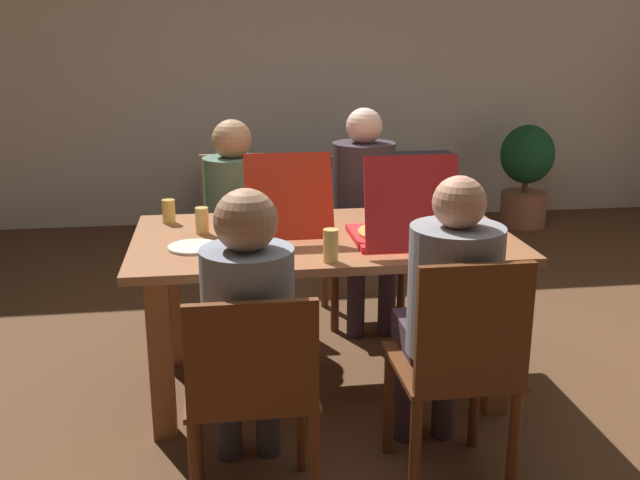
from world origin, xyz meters
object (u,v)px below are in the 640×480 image
(plate_1, at_px, (401,213))
(couch, at_px, (323,205))
(plate_0, at_px, (194,247))
(drinking_glass_2, at_px, (169,211))
(pizza_box_0, at_px, (285,218))
(pizza_box_1, at_px, (399,230))
(person_1, at_px, (248,320))
(chair_2, at_px, (459,366))
(chair_3, at_px, (235,237))
(chair_1, at_px, (252,389))
(drinking_glass_0, at_px, (202,221))
(chair_0, at_px, (359,232))
(person_0, at_px, (365,198))
(potted_plant, at_px, (526,171))
(drinking_glass_1, at_px, (465,222))
(person_2, at_px, (449,302))
(person_3, at_px, (234,207))
(dining_table, at_px, (323,262))
(drinking_glass_3, at_px, (331,246))

(plate_1, distance_m, couch, 2.34)
(plate_0, height_order, drinking_glass_2, drinking_glass_2)
(pizza_box_0, xyz_separation_m, pizza_box_1, (0.48, -0.29, 0.00))
(person_1, relative_size, chair_2, 1.26)
(chair_3, xyz_separation_m, couch, (0.77, 1.67, -0.23))
(chair_1, distance_m, drinking_glass_0, 1.12)
(chair_0, distance_m, person_0, 0.27)
(pizza_box_1, height_order, drinking_glass_2, pizza_box_1)
(person_1, distance_m, potted_plant, 4.40)
(plate_0, bearing_deg, drinking_glass_1, 3.77)
(chair_2, distance_m, drinking_glass_0, 1.39)
(chair_0, xyz_separation_m, person_2, (0.00, -1.70, 0.20))
(plate_0, height_order, drinking_glass_0, drinking_glass_0)
(drinking_glass_2, height_order, potted_plant, potted_plant)
(person_2, bearing_deg, person_3, 115.42)
(person_3, xyz_separation_m, drinking_glass_1, (1.05, -0.85, 0.10))
(chair_1, relative_size, drinking_glass_1, 8.51)
(chair_3, bearing_deg, dining_table, -67.51)
(person_1, height_order, drinking_glass_3, person_1)
(chair_1, bearing_deg, drinking_glass_3, 57.53)
(chair_2, bearing_deg, pizza_box_1, 93.29)
(person_3, bearing_deg, drinking_glass_0, -103.22)
(chair_1, xyz_separation_m, person_1, (0.00, 0.15, 0.19))
(chair_0, relative_size, drinking_glass_0, 7.71)
(chair_3, xyz_separation_m, person_3, (0.00, -0.12, 0.21))
(pizza_box_0, distance_m, drinking_glass_0, 0.39)
(chair_1, height_order, drinking_glass_2, drinking_glass_2)
(pizza_box_0, relative_size, potted_plant, 0.60)
(drinking_glass_0, bearing_deg, person_1, -79.75)
(chair_3, bearing_deg, plate_0, -100.65)
(plate_0, bearing_deg, dining_table, 12.74)
(chair_2, relative_size, drinking_glass_3, 6.89)
(drinking_glass_1, bearing_deg, pizza_box_0, 167.62)
(chair_1, xyz_separation_m, pizza_box_0, (0.22, 1.09, 0.31))
(person_0, distance_m, pizza_box_1, 0.97)
(couch, bearing_deg, drinking_glass_1, -84.09)
(chair_0, distance_m, chair_1, 2.04)
(chair_2, bearing_deg, chair_0, 90.00)
(person_0, bearing_deg, person_3, 179.87)
(dining_table, distance_m, drinking_glass_0, 0.59)
(person_3, relative_size, couch, 0.63)
(couch, bearing_deg, dining_table, -98.44)
(chair_3, bearing_deg, couch, 65.25)
(couch, distance_m, potted_plant, 1.83)
(dining_table, bearing_deg, chair_1, -111.80)
(pizza_box_0, bearing_deg, drinking_glass_0, -175.78)
(dining_table, relative_size, plate_0, 7.75)
(plate_1, height_order, drinking_glass_2, drinking_glass_2)
(person_1, distance_m, person_2, 0.75)
(person_1, height_order, drinking_glass_1, person_1)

